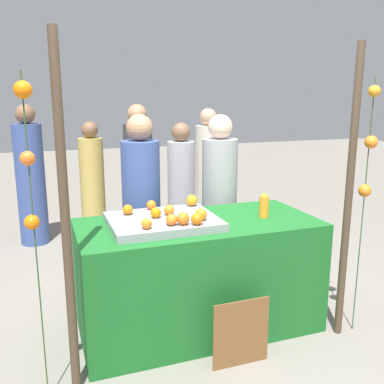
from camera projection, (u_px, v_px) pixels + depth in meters
name	position (u px, v px, depth m)	size (l,w,h in m)	color
ground_plane	(198.00, 325.00, 3.44)	(24.00, 24.00, 0.00)	gray
stall_counter	(198.00, 275.00, 3.35)	(1.82, 0.85, 0.87)	#196023
orange_tray	(163.00, 222.00, 3.15)	(0.79, 0.63, 0.06)	gray
orange_0	(151.00, 205.00, 3.36)	(0.07, 0.07, 0.07)	orange
orange_1	(192.00, 200.00, 3.47)	(0.09, 0.09, 0.09)	orange
orange_2	(201.00, 214.00, 3.07)	(0.09, 0.09, 0.09)	orange
orange_3	(169.00, 210.00, 3.20)	(0.08, 0.08, 0.08)	orange
orange_4	(156.00, 213.00, 3.13)	(0.08, 0.08, 0.08)	orange
orange_5	(147.00, 224.00, 2.87)	(0.07, 0.07, 0.07)	orange
orange_6	(197.00, 219.00, 2.96)	(0.08, 0.08, 0.08)	orange
orange_7	(183.00, 219.00, 2.96)	(0.09, 0.09, 0.09)	orange
orange_8	(171.00, 220.00, 2.95)	(0.08, 0.08, 0.08)	orange
orange_9	(128.00, 210.00, 3.22)	(0.08, 0.08, 0.08)	orange
juice_bottle	(264.00, 206.00, 3.35)	(0.08, 0.08, 0.19)	orange
chalkboard_sign	(241.00, 333.00, 2.90)	(0.41, 0.03, 0.49)	brown
vendor_left	(142.00, 216.00, 3.76)	(0.33, 0.33, 1.66)	#384C8C
vendor_right	(219.00, 209.00, 4.04)	(0.33, 0.33, 1.64)	#99999E
crowd_person_0	(31.00, 180.00, 5.21)	(0.34, 0.34, 1.71)	#384C8C
crowd_person_1	(181.00, 195.00, 4.81)	(0.31, 0.31, 1.52)	#99999E
crowd_person_2	(139.00, 181.00, 5.18)	(0.34, 0.34, 1.71)	#333338
crowd_person_3	(93.00, 186.00, 5.34)	(0.30, 0.30, 1.50)	tan
crowd_person_4	(208.00, 175.00, 5.70)	(0.33, 0.33, 1.65)	beige
canopy_post_left	(66.00, 225.00, 2.45)	(0.06, 0.06, 2.17)	#473828
canopy_post_right	(349.00, 197.00, 3.11)	(0.06, 0.06, 2.17)	#473828
garland_strand_left	(27.00, 157.00, 2.27)	(0.10, 0.10, 1.94)	#2D4C23
garland_strand_right	(369.00, 150.00, 3.07)	(0.11, 0.09, 1.94)	#2D4C23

